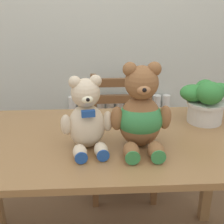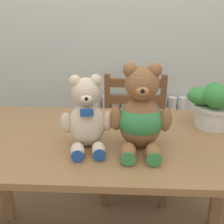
{
  "view_description": "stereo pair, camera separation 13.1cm",
  "coord_description": "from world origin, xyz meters",
  "px_view_note": "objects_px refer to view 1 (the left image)",
  "views": [
    {
      "loc": [
        -0.03,
        -0.91,
        1.43
      ],
      "look_at": [
        0.04,
        0.31,
        0.93
      ],
      "focal_mm": 50.0,
      "sensor_mm": 36.0,
      "label": 1
    },
    {
      "loc": [
        0.1,
        -0.91,
        1.43
      ],
      "look_at": [
        0.04,
        0.31,
        0.93
      ],
      "focal_mm": 50.0,
      "sensor_mm": 36.0,
      "label": 2
    }
  ],
  "objects_px": {
    "wooden_chair_behind": "(123,135)",
    "teddy_bear_left": "(87,118)",
    "teddy_bear_right": "(141,114)",
    "potted_plant": "(205,100)"
  },
  "relations": [
    {
      "from": "potted_plant",
      "to": "teddy_bear_left",
      "type": "bearing_deg",
      "value": -157.41
    },
    {
      "from": "wooden_chair_behind",
      "to": "teddy_bear_right",
      "type": "distance_m",
      "value": 0.93
    },
    {
      "from": "teddy_bear_left",
      "to": "teddy_bear_right",
      "type": "xyz_separation_m",
      "value": [
        0.23,
        0.0,
        0.01
      ]
    },
    {
      "from": "wooden_chair_behind",
      "to": "teddy_bear_left",
      "type": "bearing_deg",
      "value": 74.14
    },
    {
      "from": "teddy_bear_right",
      "to": "potted_plant",
      "type": "distance_m",
      "value": 0.44
    },
    {
      "from": "teddy_bear_left",
      "to": "potted_plant",
      "type": "relative_size",
      "value": 1.28
    },
    {
      "from": "wooden_chair_behind",
      "to": "teddy_bear_right",
      "type": "bearing_deg",
      "value": 90.09
    },
    {
      "from": "teddy_bear_right",
      "to": "teddy_bear_left",
      "type": "bearing_deg",
      "value": 0.48
    },
    {
      "from": "wooden_chair_behind",
      "to": "potted_plant",
      "type": "relative_size",
      "value": 3.42
    },
    {
      "from": "teddy_bear_right",
      "to": "potted_plant",
      "type": "xyz_separation_m",
      "value": [
        0.36,
        0.24,
        -0.03
      ]
    }
  ]
}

